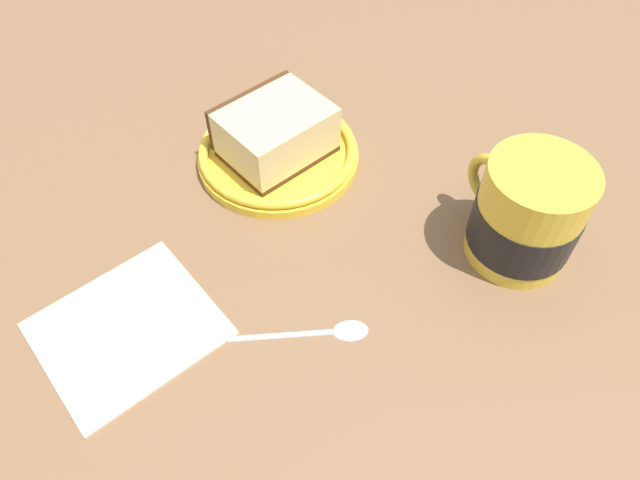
{
  "coord_description": "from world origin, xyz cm",
  "views": [
    {
      "loc": [
        33.77,
        -12.14,
        42.35
      ],
      "look_at": [
        4.41,
        -1.08,
        3.0
      ],
      "focal_mm": 32.78,
      "sensor_mm": 36.0,
      "label": 1
    }
  ],
  "objects": [
    {
      "name": "small_plate",
      "position": [
        -9.35,
        -0.51,
        0.99
      ],
      "size": [
        16.56,
        16.56,
        1.99
      ],
      "color": "yellow",
      "rests_on": "ground_plane"
    },
    {
      "name": "teaspoon",
      "position": [
        11.52,
        -3.09,
        0.35
      ],
      "size": [
        4.48,
        11.79,
        0.8
      ],
      "color": "silver",
      "rests_on": "ground_plane"
    },
    {
      "name": "cake_slice",
      "position": [
        -9.6,
        -0.6,
        3.67
      ],
      "size": [
        11.48,
        12.5,
        5.28
      ],
      "color": "#472814",
      "rests_on": "small_plate"
    },
    {
      "name": "tea_mug",
      "position": [
        9.37,
        15.86,
        4.74
      ],
      "size": [
        11.67,
        9.12,
        10.07
      ],
      "color": "gold",
      "rests_on": "ground_plane"
    },
    {
      "name": "ground_plane",
      "position": [
        0.0,
        0.0,
        -1.47
      ],
      "size": [
        155.27,
        155.27,
        2.94
      ],
      "primitive_type": "cube",
      "color": "brown"
    },
    {
      "name": "folded_napkin",
      "position": [
        5.48,
        -18.43,
        0.3
      ],
      "size": [
        16.18,
        16.97,
        0.6
      ],
      "primitive_type": "cube",
      "rotation": [
        0.0,
        0.0,
        0.34
      ],
      "color": "beige",
      "rests_on": "ground_plane"
    }
  ]
}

